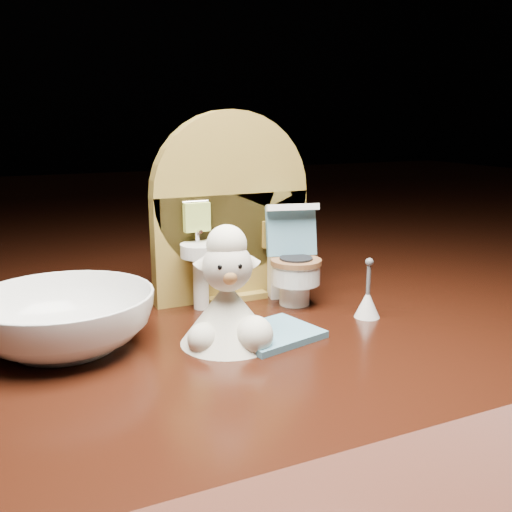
{
  "coord_description": "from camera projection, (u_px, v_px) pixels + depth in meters",
  "views": [
    {
      "loc": [
        -0.17,
        -0.35,
        0.14
      ],
      "look_at": [
        -0.0,
        0.01,
        0.05
      ],
      "focal_mm": 40.0,
      "sensor_mm": 36.0,
      "label": 1
    }
  ],
  "objects": [
    {
      "name": "toy_toilet",
      "position": [
        293.0,
        266.0,
        0.45
      ],
      "size": [
        0.04,
        0.05,
        0.08
      ],
      "rotation": [
        0.0,
        0.0,
        -0.23
      ],
      "color": "white",
      "rests_on": "ground"
    },
    {
      "name": "bath_mat",
      "position": [
        273.0,
        334.0,
        0.38
      ],
      "size": [
        0.07,
        0.06,
        0.0
      ],
      "primitive_type": "cube",
      "rotation": [
        0.0,
        0.0,
        0.24
      ],
      "color": "teal",
      "rests_on": "ground"
    },
    {
      "name": "ceramic_bowl",
      "position": [
        64.0,
        320.0,
        0.36
      ],
      "size": [
        0.14,
        0.14,
        0.04
      ],
      "primitive_type": "imported",
      "rotation": [
        0.0,
        0.0,
        -0.26
      ],
      "color": "white",
      "rests_on": "ground"
    },
    {
      "name": "plush_lamb",
      "position": [
        228.0,
        303.0,
        0.37
      ],
      "size": [
        0.06,
        0.06,
        0.08
      ],
      "rotation": [
        0.0,
        0.0,
        -0.27
      ],
      "color": "silver",
      "rests_on": "ground"
    },
    {
      "name": "toilet_brush",
      "position": [
        367.0,
        302.0,
        0.42
      ],
      "size": [
        0.02,
        0.02,
        0.05
      ],
      "color": "white",
      "rests_on": "ground"
    },
    {
      "name": "backdrop_panel",
      "position": [
        231.0,
        218.0,
        0.46
      ],
      "size": [
        0.13,
        0.05,
        0.15
      ],
      "color": "olive",
      "rests_on": "ground"
    }
  ]
}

